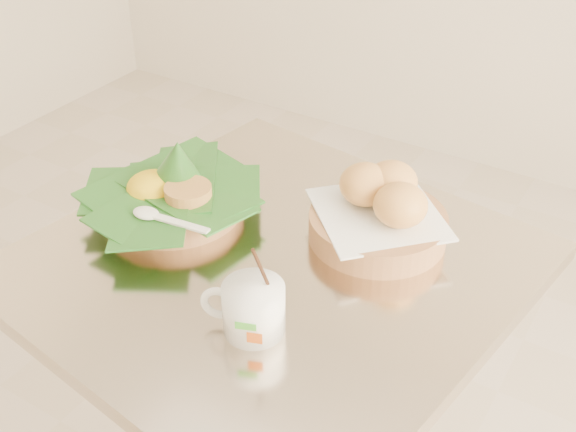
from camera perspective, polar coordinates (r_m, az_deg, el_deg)
The scene contains 4 objects.
cafe_table at distance 1.28m, azimuth -1.10°, elevation -11.33°, with size 0.79×0.79×0.75m.
rice_basket at distance 1.24m, azimuth -9.11°, elevation 2.00°, with size 0.30×0.30×0.15m.
bread_basket at distance 1.17m, azimuth 7.32°, elevation 0.30°, with size 0.27×0.27×0.12m.
coffee_mug at distance 0.99m, azimuth -2.87°, elevation -7.21°, with size 0.12×0.09×0.15m.
Camera 1 is at (0.67, -0.72, 1.44)m, focal length 45.00 mm.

